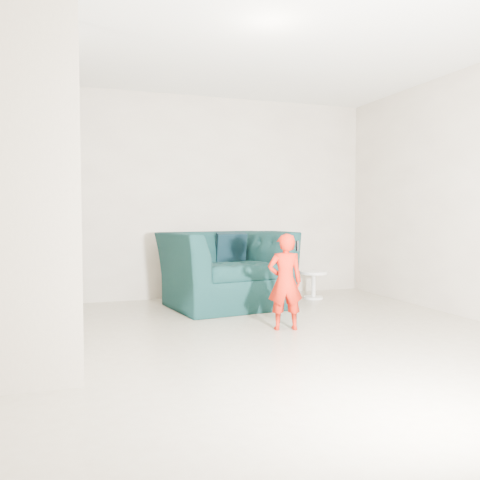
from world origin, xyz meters
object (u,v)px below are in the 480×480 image
at_px(staircase, 14,236).
at_px(toddler, 285,282).
at_px(armchair, 225,269).
at_px(side_table, 314,280).

bearing_deg(staircase, toddler, 1.02).
height_order(armchair, toddler, toddler).
distance_m(toddler, staircase, 2.45).
xyz_separation_m(armchair, staircase, (-2.22, -1.42, 0.49)).
bearing_deg(side_table, armchair, -173.05).
distance_m(armchair, side_table, 1.30).
bearing_deg(staircase, side_table, 24.25).
relative_size(armchair, staircase, 0.39).
height_order(armchair, side_table, armchair).
height_order(side_table, staircase, staircase).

